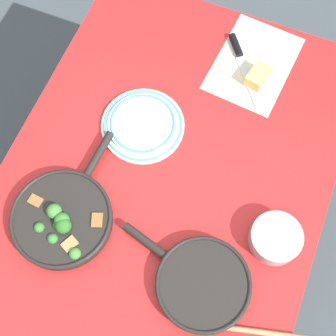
{
  "coord_description": "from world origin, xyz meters",
  "views": [
    {
      "loc": [
        0.47,
        0.19,
        2.08
      ],
      "look_at": [
        0.0,
        0.0,
        0.79
      ],
      "focal_mm": 50.0,
      "sensor_mm": 36.0,
      "label": 1
    }
  ],
  "objects_px": {
    "skillet_broccoli": "(63,218)",
    "wooden_spoon": "(240,329)",
    "skillet_eggs": "(202,284)",
    "prep_bowl_steel": "(275,238)",
    "grater_knife": "(242,60)",
    "cheese_block": "(258,77)",
    "dinner_plate_stack": "(143,125)"
  },
  "relations": [
    {
      "from": "cheese_block",
      "to": "dinner_plate_stack",
      "type": "relative_size",
      "value": 0.37
    },
    {
      "from": "wooden_spoon",
      "to": "prep_bowl_steel",
      "type": "relative_size",
      "value": 2.44
    },
    {
      "from": "skillet_eggs",
      "to": "skillet_broccoli",
      "type": "bearing_deg",
      "value": 12.06
    },
    {
      "from": "grater_knife",
      "to": "dinner_plate_stack",
      "type": "bearing_deg",
      "value": -68.95
    },
    {
      "from": "dinner_plate_stack",
      "to": "skillet_eggs",
      "type": "bearing_deg",
      "value": 41.09
    },
    {
      "from": "grater_knife",
      "to": "skillet_eggs",
      "type": "bearing_deg",
      "value": -27.41
    },
    {
      "from": "skillet_eggs",
      "to": "prep_bowl_steel",
      "type": "xyz_separation_m",
      "value": [
        -0.19,
        0.15,
        0.01
      ]
    },
    {
      "from": "grater_knife",
      "to": "prep_bowl_steel",
      "type": "distance_m",
      "value": 0.6
    },
    {
      "from": "skillet_eggs",
      "to": "dinner_plate_stack",
      "type": "bearing_deg",
      "value": -33.7
    },
    {
      "from": "dinner_plate_stack",
      "to": "prep_bowl_steel",
      "type": "distance_m",
      "value": 0.52
    },
    {
      "from": "wooden_spoon",
      "to": "dinner_plate_stack",
      "type": "relative_size",
      "value": 1.36
    },
    {
      "from": "dinner_plate_stack",
      "to": "prep_bowl_steel",
      "type": "bearing_deg",
      "value": 67.94
    },
    {
      "from": "grater_knife",
      "to": "cheese_block",
      "type": "xyz_separation_m",
      "value": [
        0.05,
        0.07,
        0.02
      ]
    },
    {
      "from": "skillet_broccoli",
      "to": "cheese_block",
      "type": "relative_size",
      "value": 4.65
    },
    {
      "from": "skillet_broccoli",
      "to": "wooden_spoon",
      "type": "bearing_deg",
      "value": -96.2
    },
    {
      "from": "skillet_broccoli",
      "to": "dinner_plate_stack",
      "type": "bearing_deg",
      "value": -10.91
    },
    {
      "from": "grater_knife",
      "to": "cheese_block",
      "type": "height_order",
      "value": "cheese_block"
    },
    {
      "from": "dinner_plate_stack",
      "to": "skillet_broccoli",
      "type": "bearing_deg",
      "value": -14.35
    },
    {
      "from": "skillet_broccoli",
      "to": "prep_bowl_steel",
      "type": "distance_m",
      "value": 0.6
    },
    {
      "from": "skillet_eggs",
      "to": "prep_bowl_steel",
      "type": "bearing_deg",
      "value": -112.47
    },
    {
      "from": "cheese_block",
      "to": "skillet_broccoli",
      "type": "bearing_deg",
      "value": -29.62
    },
    {
      "from": "wooden_spoon",
      "to": "cheese_block",
      "type": "bearing_deg",
      "value": -90.1
    },
    {
      "from": "wooden_spoon",
      "to": "prep_bowl_steel",
      "type": "bearing_deg",
      "value": -107.47
    },
    {
      "from": "grater_knife",
      "to": "dinner_plate_stack",
      "type": "relative_size",
      "value": 0.94
    },
    {
      "from": "cheese_block",
      "to": "dinner_plate_stack",
      "type": "xyz_separation_m",
      "value": [
        0.29,
        -0.28,
        -0.01
      ]
    },
    {
      "from": "grater_knife",
      "to": "cheese_block",
      "type": "distance_m",
      "value": 0.09
    },
    {
      "from": "skillet_broccoli",
      "to": "skillet_eggs",
      "type": "relative_size",
      "value": 1.12
    },
    {
      "from": "wooden_spoon",
      "to": "cheese_block",
      "type": "xyz_separation_m",
      "value": [
        -0.75,
        -0.19,
        0.02
      ]
    },
    {
      "from": "skillet_eggs",
      "to": "cheese_block",
      "type": "height_order",
      "value": "cheese_block"
    },
    {
      "from": "wooden_spoon",
      "to": "dinner_plate_stack",
      "type": "xyz_separation_m",
      "value": [
        -0.46,
        -0.47,
        0.0
      ]
    },
    {
      "from": "wooden_spoon",
      "to": "cheese_block",
      "type": "relative_size",
      "value": 3.72
    },
    {
      "from": "skillet_eggs",
      "to": "prep_bowl_steel",
      "type": "relative_size",
      "value": 2.73
    }
  ]
}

